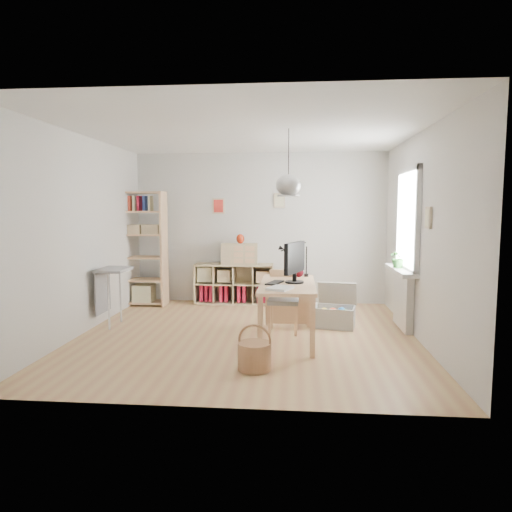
# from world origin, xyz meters

# --- Properties ---
(ground) EXTENTS (4.50, 4.50, 0.00)m
(ground) POSITION_xyz_m (0.00, 0.00, 0.00)
(ground) COLOR tan
(ground) RESTS_ON ground
(room_shell) EXTENTS (4.50, 4.50, 4.50)m
(room_shell) POSITION_xyz_m (0.55, -0.15, 2.00)
(room_shell) COLOR silver
(room_shell) RESTS_ON ground
(window_unit) EXTENTS (0.07, 1.16, 1.46)m
(window_unit) POSITION_xyz_m (2.23, 0.60, 1.55)
(window_unit) COLOR white
(window_unit) RESTS_ON ground
(radiator) EXTENTS (0.10, 0.80, 0.80)m
(radiator) POSITION_xyz_m (2.19, 0.60, 0.40)
(radiator) COLOR silver
(radiator) RESTS_ON ground
(windowsill) EXTENTS (0.22, 1.20, 0.06)m
(windowsill) POSITION_xyz_m (2.14, 0.60, 0.83)
(windowsill) COLOR silver
(windowsill) RESTS_ON radiator
(desk) EXTENTS (0.70, 1.50, 0.75)m
(desk) POSITION_xyz_m (0.55, -0.15, 0.66)
(desk) COLOR #E0B081
(desk) RESTS_ON ground
(cube_shelf) EXTENTS (1.40, 0.38, 0.72)m
(cube_shelf) POSITION_xyz_m (-0.47, 2.08, 0.30)
(cube_shelf) COLOR tan
(cube_shelf) RESTS_ON ground
(tall_bookshelf) EXTENTS (0.80, 0.38, 2.00)m
(tall_bookshelf) POSITION_xyz_m (-2.04, 1.80, 1.09)
(tall_bookshelf) COLOR #E0B081
(tall_bookshelf) RESTS_ON ground
(side_table) EXTENTS (0.40, 0.55, 0.85)m
(side_table) POSITION_xyz_m (-2.04, 0.35, 0.67)
(side_table) COLOR gray
(side_table) RESTS_ON ground
(chair) EXTENTS (0.43, 0.43, 0.85)m
(chair) POSITION_xyz_m (0.49, 0.27, 0.48)
(chair) COLOR gray
(chair) RESTS_ON ground
(wicker_basket) EXTENTS (0.36, 0.36, 0.50)m
(wicker_basket) POSITION_xyz_m (0.22, -1.29, 0.16)
(wicker_basket) COLOR #9F6F48
(wicker_basket) RESTS_ON ground
(storage_chest) EXTENTS (0.69, 0.75, 0.61)m
(storage_chest) POSITION_xyz_m (1.23, 0.62, 0.20)
(storage_chest) COLOR silver
(storage_chest) RESTS_ON ground
(monitor) EXTENTS (0.26, 0.59, 0.53)m
(monitor) POSITION_xyz_m (0.64, -0.13, 1.05)
(monitor) COLOR black
(monitor) RESTS_ON desk
(keyboard) EXTENTS (0.24, 0.38, 0.02)m
(keyboard) POSITION_xyz_m (0.38, -0.19, 0.76)
(keyboard) COLOR black
(keyboard) RESTS_ON desk
(task_lamp) EXTENTS (0.43, 0.16, 0.45)m
(task_lamp) POSITION_xyz_m (0.59, 0.38, 1.06)
(task_lamp) COLOR black
(task_lamp) RESTS_ON desk
(yarn_ball) EXTENTS (0.13, 0.13, 0.13)m
(yarn_ball) POSITION_xyz_m (0.70, 0.38, 0.82)
(yarn_ball) COLOR #510A13
(yarn_ball) RESTS_ON desk
(paper_tray) EXTENTS (0.34, 0.37, 0.03)m
(paper_tray) POSITION_xyz_m (0.47, -0.62, 0.77)
(paper_tray) COLOR silver
(paper_tray) RESTS_ON desk
(drawer_chest) EXTENTS (0.66, 0.34, 0.37)m
(drawer_chest) POSITION_xyz_m (-0.35, 2.04, 0.90)
(drawer_chest) COLOR tan
(drawer_chest) RESTS_ON cube_shelf
(red_vase) EXTENTS (0.14, 0.14, 0.17)m
(red_vase) POSITION_xyz_m (-0.33, 2.04, 1.17)
(red_vase) COLOR #A2240D
(red_vase) RESTS_ON drawer_chest
(potted_plant) EXTENTS (0.31, 0.29, 0.29)m
(potted_plant) POSITION_xyz_m (2.12, 0.67, 1.01)
(potted_plant) COLOR #2D6F29
(potted_plant) RESTS_ON windowsill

